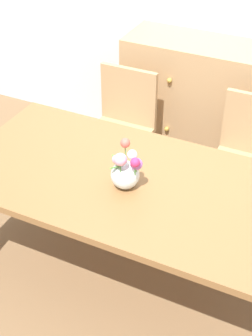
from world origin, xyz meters
The scene contains 6 objects.
ground_plane centered at (0.00, 0.00, 0.00)m, with size 12.00×12.00×0.00m, color brown.
dining_table centered at (0.00, 0.00, 0.66)m, with size 1.89×0.95×0.74m.
chair_left centered at (-0.45, 0.82, 0.52)m, with size 0.42×0.42×0.90m.
chair_right centered at (0.45, 0.82, 0.52)m, with size 0.42×0.42×0.90m.
dresser centered at (0.09, 1.33, 0.50)m, with size 1.40×0.47×1.00m.
flower_vase centered at (0.01, -0.07, 0.84)m, with size 0.19×0.19×0.24m.
Camera 1 is at (0.87, -1.87, 2.35)m, focal length 52.91 mm.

